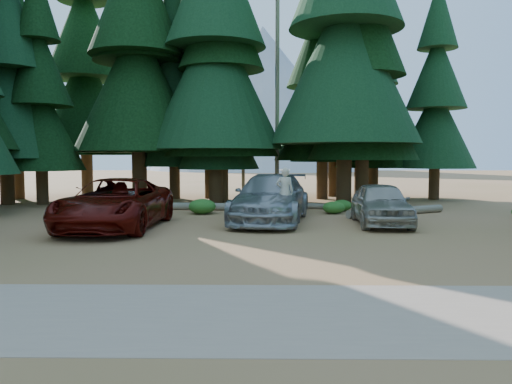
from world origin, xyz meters
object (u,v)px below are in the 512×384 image
at_px(red_pickup, 116,204).
at_px(silver_minivan_center, 271,198).
at_px(log_left, 176,206).
at_px(log_mid, 309,206).
at_px(log_right, 397,211).
at_px(silver_minivan_right, 381,203).
at_px(frisbee_player, 285,191).

height_order(red_pickup, silver_minivan_center, silver_minivan_center).
bearing_deg(log_left, log_mid, 12.60).
bearing_deg(log_right, log_left, 138.76).
bearing_deg(log_left, red_pickup, -92.72).
relative_size(silver_minivan_center, log_right, 1.18).
distance_m(red_pickup, log_right, 11.58).
height_order(silver_minivan_center, log_left, silver_minivan_center).
bearing_deg(silver_minivan_center, red_pickup, -150.79).
bearing_deg(log_left, silver_minivan_right, -24.66).
bearing_deg(red_pickup, silver_minivan_right, 8.89).
bearing_deg(silver_minivan_right, log_left, 152.56).
distance_m(log_left, log_right, 10.00).
height_order(red_pickup, log_right, red_pickup).
distance_m(log_left, log_mid, 6.36).
relative_size(silver_minivan_right, log_right, 0.87).
bearing_deg(log_right, silver_minivan_center, 173.26).
xyz_separation_m(silver_minivan_center, log_left, (-4.39, 4.30, -0.73)).
bearing_deg(frisbee_player, silver_minivan_right, -165.08).
bearing_deg(log_right, frisbee_player, -172.36).
bearing_deg(log_right, log_mid, 112.13).
height_order(frisbee_player, log_left, frisbee_player).
distance_m(silver_minivan_right, frisbee_player, 3.66).
distance_m(silver_minivan_center, frisbee_player, 1.59).
height_order(silver_minivan_center, silver_minivan_right, silver_minivan_center).
relative_size(silver_minivan_right, frisbee_player, 2.70).
xyz_separation_m(red_pickup, silver_minivan_center, (5.38, 1.92, 0.03)).
distance_m(red_pickup, frisbee_player, 5.87).
distance_m(silver_minivan_right, log_left, 9.81).
distance_m(silver_minivan_center, log_left, 6.19).
bearing_deg(silver_minivan_center, log_left, 145.17).
relative_size(red_pickup, log_right, 1.19).
bearing_deg(silver_minivan_right, log_mid, 113.37).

